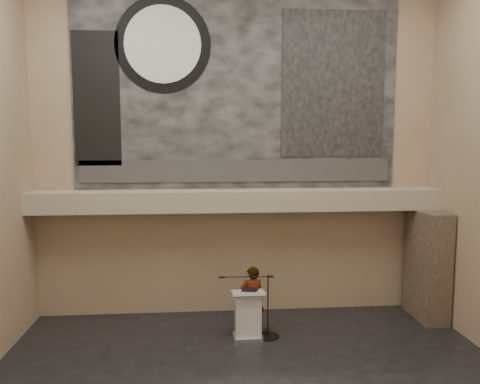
{
  "coord_description": "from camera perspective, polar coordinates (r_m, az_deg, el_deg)",
  "views": [
    {
      "loc": [
        -0.91,
        -7.72,
        4.46
      ],
      "look_at": [
        0.0,
        3.2,
        3.2
      ],
      "focal_mm": 35.0,
      "sensor_mm": 36.0,
      "label": 1
    }
  ],
  "objects": [
    {
      "name": "wall_back",
      "position": [
        11.76,
        -0.32,
        5.54
      ],
      "size": [
        10.0,
        0.02,
        8.5
      ],
      "primitive_type": "cube",
      "color": "#8E7A5A",
      "rests_on": "floor"
    },
    {
      "name": "wall_front",
      "position": [
        3.84,
        8.94,
        3.33
      ],
      "size": [
        10.0,
        0.02,
        8.5
      ],
      "primitive_type": "cube",
      "color": "#8E7A5A",
      "rests_on": "floor"
    },
    {
      "name": "soffit",
      "position": [
        11.46,
        -0.17,
        -1.01
      ],
      "size": [
        10.0,
        0.8,
        0.5
      ],
      "primitive_type": "cube",
      "color": "gray",
      "rests_on": "wall_back"
    },
    {
      "name": "sprinkler_left",
      "position": [
        11.43,
        -8.17,
        -2.52
      ],
      "size": [
        0.04,
        0.04,
        0.06
      ],
      "primitive_type": "cylinder",
      "color": "#B2893D",
      "rests_on": "soffit"
    },
    {
      "name": "sprinkler_right",
      "position": [
        11.75,
        9.14,
        -2.29
      ],
      "size": [
        0.04,
        0.04,
        0.06
      ],
      "primitive_type": "cylinder",
      "color": "#B2893D",
      "rests_on": "soffit"
    },
    {
      "name": "banner",
      "position": [
        11.79,
        -0.32,
        12.6
      ],
      "size": [
        8.0,
        0.05,
        5.0
      ],
      "primitive_type": "cube",
      "color": "black",
      "rests_on": "wall_back"
    },
    {
      "name": "banner_text_strip",
      "position": [
        11.71,
        -0.3,
        2.59
      ],
      "size": [
        7.76,
        0.02,
        0.55
      ],
      "primitive_type": "cube",
      "color": "#2C2C2C",
      "rests_on": "banner"
    },
    {
      "name": "banner_clock_rim",
      "position": [
        11.9,
        -9.4,
        17.33
      ],
      "size": [
        2.3,
        0.02,
        2.3
      ],
      "primitive_type": "cylinder",
      "rotation": [
        1.57,
        0.0,
        0.0
      ],
      "color": "black",
      "rests_on": "banner"
    },
    {
      "name": "banner_clock_face",
      "position": [
        11.88,
        -9.4,
        17.34
      ],
      "size": [
        1.84,
        0.02,
        1.84
      ],
      "primitive_type": "cylinder",
      "rotation": [
        1.57,
        0.0,
        0.0
      ],
      "color": "silver",
      "rests_on": "banner"
    },
    {
      "name": "banner_building_print",
      "position": [
        12.18,
        11.31,
        12.75
      ],
      "size": [
        2.6,
        0.02,
        3.6
      ],
      "primitive_type": "cube",
      "color": "black",
      "rests_on": "banner"
    },
    {
      "name": "banner_brick_print",
      "position": [
        11.95,
        -17.08,
        10.79
      ],
      "size": [
        1.1,
        0.02,
        3.2
      ],
      "primitive_type": "cube",
      "color": "black",
      "rests_on": "banner"
    },
    {
      "name": "stone_pier",
      "position": [
        12.6,
        21.84,
        -8.21
      ],
      "size": [
        0.6,
        1.4,
        2.7
      ],
      "primitive_type": "cube",
      "color": "#3F3127",
      "rests_on": "floor"
    },
    {
      "name": "lectern",
      "position": [
        10.76,
        0.95,
        -14.73
      ],
      "size": [
        0.74,
        0.54,
        1.13
      ],
      "rotation": [
        0.0,
        0.0,
        0.03
      ],
      "color": "silver",
      "rests_on": "floor"
    },
    {
      "name": "binder",
      "position": [
        10.59,
        1.21,
        -11.84
      ],
      "size": [
        0.4,
        0.36,
        0.04
      ],
      "primitive_type": "cube",
      "rotation": [
        0.0,
        0.0,
        -0.33
      ],
      "color": "black",
      "rests_on": "lectern"
    },
    {
      "name": "papers",
      "position": [
        10.51,
        0.62,
        -12.07
      ],
      "size": [
        0.23,
        0.29,
        0.0
      ],
      "primitive_type": "cube",
      "rotation": [
        0.0,
        0.0,
        -0.17
      ],
      "color": "white",
      "rests_on": "lectern"
    },
    {
      "name": "speaker_person",
      "position": [
        11.04,
        1.49,
        -12.94
      ],
      "size": [
        0.59,
        0.41,
        1.55
      ],
      "primitive_type": "imported",
      "rotation": [
        0.0,
        0.0,
        3.2
      ],
      "color": "white",
      "rests_on": "floor"
    },
    {
      "name": "mic_stand",
      "position": [
        11.01,
        3.21,
        -16.2
      ],
      "size": [
        1.35,
        0.52,
        1.43
      ],
      "rotation": [
        0.0,
        0.0,
        -0.04
      ],
      "color": "black",
      "rests_on": "floor"
    }
  ]
}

